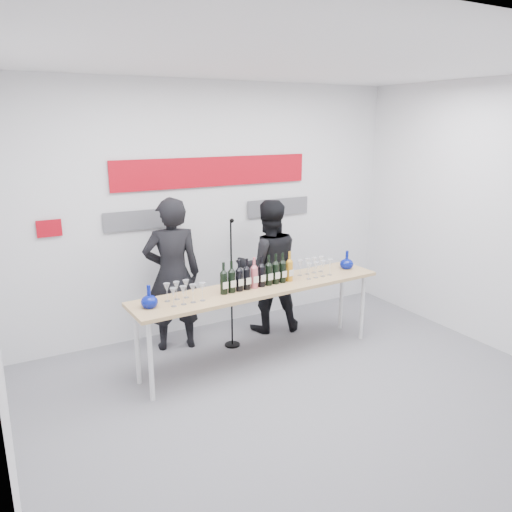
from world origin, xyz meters
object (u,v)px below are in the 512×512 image
at_px(tasting_table, 261,292).
at_px(mic_stand, 232,309).
at_px(presenter_left, 172,275).
at_px(presenter_right, 268,266).

height_order(tasting_table, mic_stand, mic_stand).
bearing_deg(presenter_left, tasting_table, 145.56).
bearing_deg(tasting_table, presenter_left, 130.73).
bearing_deg(mic_stand, tasting_table, -73.64).
bearing_deg(mic_stand, presenter_right, 21.93).
xyz_separation_m(tasting_table, presenter_right, (0.49, 0.68, 0.04)).
bearing_deg(tasting_table, mic_stand, 102.42).
height_order(presenter_right, mic_stand, presenter_right).
height_order(tasting_table, presenter_right, presenter_right).
height_order(presenter_left, mic_stand, presenter_left).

